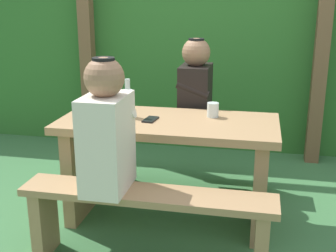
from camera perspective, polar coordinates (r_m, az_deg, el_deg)
ground_plane at (r=3.08m, az=0.00°, el=-11.84°), size 12.00×12.00×0.00m
hedge_backdrop at (r=4.59m, az=4.88°, el=10.62°), size 6.40×0.76×1.99m
pergola_post_left at (r=4.34m, az=-10.45°, el=9.99°), size 0.12×0.12×1.98m
pergola_post_right at (r=4.06m, az=19.29°, el=8.90°), size 0.12×0.12×1.98m
picnic_table at (r=2.89m, az=0.00°, el=-3.43°), size 1.40×0.64×0.70m
bench_near at (r=2.45m, az=-2.72°, el=-11.24°), size 1.40×0.24×0.45m
bench_far at (r=3.46m, az=1.90°, el=-2.76°), size 1.40×0.24×0.45m
person_white_shirt at (r=2.34m, az=-7.98°, el=-0.57°), size 0.25×0.35×0.72m
person_black_coat at (r=3.31m, az=3.58°, el=4.65°), size 0.25×0.35×0.72m
drinking_glass at (r=2.89m, az=5.84°, el=2.10°), size 0.08×0.08×0.10m
bottle_left at (r=2.88m, az=-5.23°, el=3.19°), size 0.06×0.06×0.25m
cell_phone at (r=2.81m, az=-2.29°, el=0.85°), size 0.09×0.15×0.01m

